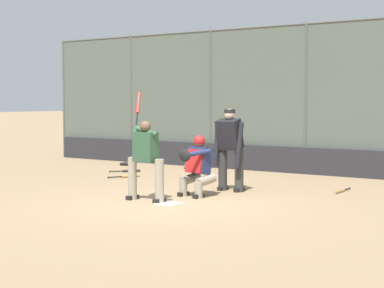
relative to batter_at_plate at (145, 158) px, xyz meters
name	(u,v)px	position (x,y,z in m)	size (l,w,h in m)	color
ground_plane	(169,204)	(-0.56, 0.01, -0.83)	(160.00, 160.00, 0.00)	#9E7F5B
home_plate_marker	(169,203)	(-0.56, 0.01, -0.83)	(0.43, 0.43, 0.01)	white
backstop_fence	(306,95)	(-0.56, -6.02, 1.22)	(17.82, 0.08, 3.93)	#515651
padding_wall	(303,161)	(-0.56, -5.92, -0.49)	(17.38, 0.18, 0.69)	#28282D
bleachers_beyond	(298,143)	(0.99, -8.87, -0.24)	(12.42, 3.05, 1.80)	slate
batter_at_plate	(145,158)	(0.00, 0.00, 0.00)	(0.97, 0.63, 2.08)	gray
catcher_behind_plate	(197,165)	(-0.46, -1.07, -0.20)	(0.67, 0.81, 1.22)	gray
umpire_home	(230,147)	(-0.64, -2.04, 0.11)	(0.71, 0.43, 1.74)	#333333
spare_bat_near_backstop	(340,191)	(-2.65, -3.16, -0.80)	(0.08, 0.82, 0.07)	black
spare_bat_by_padding	(129,171)	(3.45, -3.62, -0.80)	(0.59, 0.66, 0.07)	black
spare_bat_third_base_side	(128,176)	(2.70, -2.70, -0.80)	(0.41, 0.79, 0.07)	black
fielding_glove_on_dirt	(125,164)	(4.69, -4.90, -0.78)	(0.29, 0.22, 0.10)	black
baseball_loose	(202,183)	(0.42, -2.58, -0.79)	(0.07, 0.07, 0.07)	white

